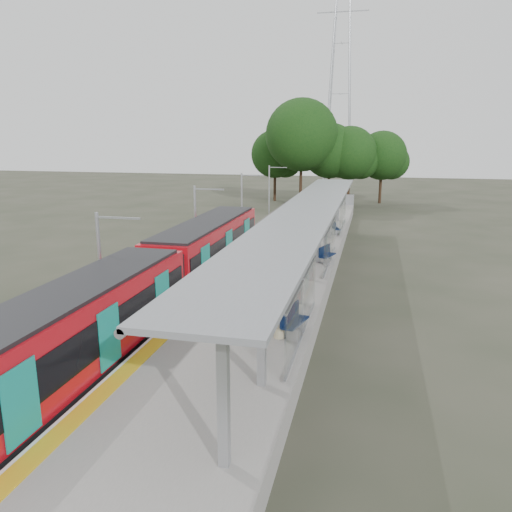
{
  "coord_description": "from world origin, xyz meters",
  "views": [
    {
      "loc": [
        5.07,
        -11.82,
        8.52
      ],
      "look_at": [
        -0.86,
        13.4,
        2.3
      ],
      "focal_mm": 35.0,
      "sensor_mm": 36.0,
      "label": 1
    }
  ],
  "objects": [
    {
      "name": "ground",
      "position": [
        0.0,
        0.0,
        0.0
      ],
      "size": [
        200.0,
        200.0,
        0.0
      ],
      "primitive_type": "plane",
      "color": "#474438",
      "rests_on": "ground"
    },
    {
      "name": "trackbed",
      "position": [
        -4.5,
        20.0,
        0.12
      ],
      "size": [
        3.0,
        70.0,
        0.24
      ],
      "primitive_type": "cube",
      "color": "#59544C",
      "rests_on": "ground"
    },
    {
      "name": "platform",
      "position": [
        0.0,
        20.0,
        0.5
      ],
      "size": [
        6.0,
        50.0,
        1.0
      ],
      "primitive_type": "cube",
      "color": "gray",
      "rests_on": "ground"
    },
    {
      "name": "tactile_strip",
      "position": [
        -2.55,
        20.0,
        1.01
      ],
      "size": [
        0.6,
        50.0,
        0.02
      ],
      "primitive_type": "cube",
      "color": "gold",
      "rests_on": "platform"
    },
    {
      "name": "end_fence",
      "position": [
        0.0,
        44.95,
        1.6
      ],
      "size": [
        6.0,
        0.1,
        1.2
      ],
      "primitive_type": "cube",
      "color": "#9EA0A5",
      "rests_on": "platform"
    },
    {
      "name": "train",
      "position": [
        -4.5,
        9.02,
        2.05
      ],
      "size": [
        2.74,
        27.6,
        3.62
      ],
      "color": "black",
      "rests_on": "ground"
    },
    {
      "name": "canopy",
      "position": [
        1.61,
        16.19,
        4.2
      ],
      "size": [
        3.27,
        38.0,
        3.66
      ],
      "color": "#9EA0A5",
      "rests_on": "platform"
    },
    {
      "name": "pylon",
      "position": [
        -1.0,
        73.0,
        19.0
      ],
      "size": [
        8.0,
        4.0,
        38.0
      ],
      "primitive_type": null,
      "color": "#9EA0A5",
      "rests_on": "ground"
    },
    {
      "name": "tree_cluster",
      "position": [
        -1.55,
        52.34,
        7.3
      ],
      "size": [
        20.17,
        12.65,
        13.11
      ],
      "color": "#382316",
      "rests_on": "ground"
    },
    {
      "name": "catenary_masts",
      "position": [
        -6.22,
        19.0,
        2.91
      ],
      "size": [
        2.08,
        48.16,
        5.4
      ],
      "color": "#9EA0A5",
      "rests_on": "ground"
    },
    {
      "name": "bench_near",
      "position": [
        2.29,
        6.22,
        1.61
      ],
      "size": [
        0.92,
        1.76,
        1.15
      ],
      "rotation": [
        0.0,
        0.0,
        -0.25
      ],
      "color": "#0D1E45",
      "rests_on": "platform"
    },
    {
      "name": "bench_mid",
      "position": [
        2.47,
        17.91,
        1.56
      ],
      "size": [
        0.95,
        1.63,
        1.07
      ],
      "rotation": [
        0.0,
        0.0,
        -0.32
      ],
      "color": "#0D1E45",
      "rests_on": "platform"
    },
    {
      "name": "bench_far",
      "position": [
        2.23,
        27.52,
        1.53
      ],
      "size": [
        0.92,
        1.53,
        1.0
      ],
      "rotation": [
        0.0,
        0.0,
        0.34
      ],
      "color": "#0D1E45",
      "rests_on": "platform"
    },
    {
      "name": "info_pillar_near",
      "position": [
        1.84,
        5.81,
        1.79
      ],
      "size": [
        0.41,
        0.41,
        1.82
      ],
      "rotation": [
        0.0,
        0.0,
        -0.25
      ],
      "color": "beige",
      "rests_on": "platform"
    },
    {
      "name": "info_pillar_far",
      "position": [
        0.44,
        26.69,
        1.87
      ],
      "size": [
        0.45,
        0.45,
        2.01
      ],
      "rotation": [
        0.0,
        0.0,
        -0.13
      ],
      "color": "beige",
      "rests_on": "platform"
    },
    {
      "name": "litter_bin",
      "position": [
        0.63,
        15.34,
        1.44
      ],
      "size": [
        0.54,
        0.54,
        0.88
      ],
      "primitive_type": "cylinder",
      "rotation": [
        0.0,
        0.0,
        0.32
      ],
      "color": "#9EA0A5",
      "rests_on": "platform"
    }
  ]
}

